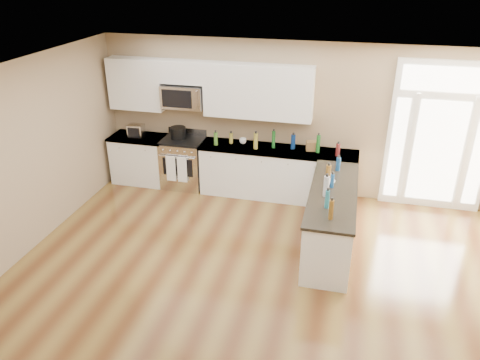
{
  "coord_description": "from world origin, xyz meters",
  "views": [
    {
      "loc": [
        1.06,
        -4.07,
        4.07
      ],
      "look_at": [
        -0.44,
        2.0,
        1.07
      ],
      "focal_mm": 35.0,
      "sensor_mm": 36.0,
      "label": 1
    }
  ],
  "objects_px": {
    "kitchen_range": "(184,163)",
    "stockpot": "(178,132)",
    "peninsula_cabinet": "(331,220)",
    "toaster_oven": "(136,131)"
  },
  "relations": [
    {
      "from": "peninsula_cabinet",
      "to": "toaster_oven",
      "type": "bearing_deg",
      "value": 159.66
    },
    {
      "from": "peninsula_cabinet",
      "to": "kitchen_range",
      "type": "xyz_separation_m",
      "value": [
        -2.9,
        1.45,
        0.04
      ]
    },
    {
      "from": "kitchen_range",
      "to": "toaster_oven",
      "type": "relative_size",
      "value": 3.77
    },
    {
      "from": "peninsula_cabinet",
      "to": "stockpot",
      "type": "relative_size",
      "value": 7.81
    },
    {
      "from": "toaster_oven",
      "to": "kitchen_range",
      "type": "bearing_deg",
      "value": -1.28
    },
    {
      "from": "peninsula_cabinet",
      "to": "kitchen_range",
      "type": "distance_m",
      "value": 3.25
    },
    {
      "from": "peninsula_cabinet",
      "to": "stockpot",
      "type": "height_order",
      "value": "stockpot"
    },
    {
      "from": "kitchen_range",
      "to": "stockpot",
      "type": "height_order",
      "value": "stockpot"
    },
    {
      "from": "kitchen_range",
      "to": "stockpot",
      "type": "bearing_deg",
      "value": 146.01
    },
    {
      "from": "peninsula_cabinet",
      "to": "stockpot",
      "type": "distance_m",
      "value": 3.43
    }
  ]
}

